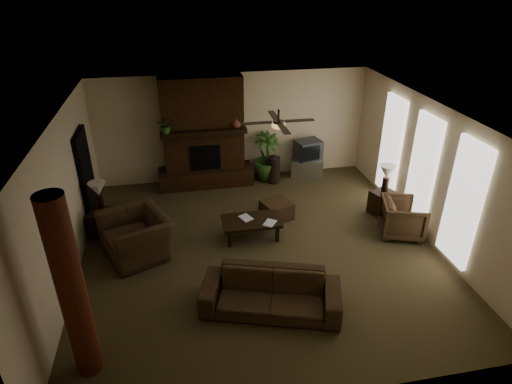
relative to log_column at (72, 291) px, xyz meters
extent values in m
plane|color=brown|center=(2.95, 2.40, -1.40)|extent=(7.00, 7.00, 0.00)
plane|color=silver|center=(2.95, 2.40, 1.40)|extent=(7.00, 7.00, 0.00)
plane|color=beige|center=(2.95, 5.90, 0.00)|extent=(7.00, 0.00, 7.00)
plane|color=beige|center=(2.95, -1.10, 0.00)|extent=(7.00, 0.00, 7.00)
plane|color=beige|center=(-0.55, 2.40, 0.00)|extent=(0.00, 7.00, 7.00)
plane|color=beige|center=(6.45, 2.40, 0.00)|extent=(0.00, 7.00, 7.00)
cube|color=#462712|center=(2.15, 5.65, 0.00)|extent=(2.00, 0.50, 2.80)
cube|color=#462712|center=(2.15, 5.55, -1.17)|extent=(2.40, 0.70, 0.45)
cube|color=black|center=(2.15, 5.39, -0.58)|extent=(0.75, 0.04, 0.65)
cube|color=black|center=(2.15, 5.37, 0.10)|extent=(2.10, 0.28, 0.12)
cube|color=white|center=(6.40, 4.00, -0.05)|extent=(0.08, 0.85, 2.35)
cube|color=white|center=(6.40, 2.60, -0.05)|extent=(0.08, 0.85, 2.35)
cube|color=white|center=(6.40, 1.20, -0.05)|extent=(0.08, 0.85, 2.35)
cylinder|color=#622A18|center=(0.00, 0.00, 0.00)|extent=(0.36, 0.36, 2.80)
cube|color=black|center=(-0.49, 4.20, -0.35)|extent=(0.10, 1.00, 2.10)
cylinder|color=black|center=(3.35, 2.70, 1.28)|extent=(0.04, 0.04, 0.24)
cylinder|color=black|center=(3.35, 2.70, 1.16)|extent=(0.20, 0.20, 0.06)
ellipsoid|color=#F2BF72|center=(3.35, 2.70, 1.10)|extent=(0.26, 0.26, 0.14)
cube|color=black|center=(3.75, 2.70, 1.17)|extent=(0.55, 0.12, 0.01)
cube|color=black|center=(2.95, 2.70, 1.17)|extent=(0.55, 0.12, 0.01)
cube|color=black|center=(3.35, 3.10, 1.17)|extent=(0.12, 0.55, 0.01)
cube|color=black|center=(3.35, 2.30, 1.17)|extent=(0.12, 0.55, 0.01)
imported|color=#43301C|center=(2.80, 0.69, -0.95)|extent=(2.37, 1.33, 0.89)
imported|color=#43301C|center=(0.54, 2.71, -0.83)|extent=(1.30, 1.54, 1.14)
imported|color=#43301C|center=(6.01, 2.37, -0.96)|extent=(1.02, 1.05, 0.88)
cube|color=black|center=(2.86, 2.85, -1.00)|extent=(1.20, 0.70, 0.06)
cube|color=black|center=(2.36, 2.60, -1.21)|extent=(0.07, 0.07, 0.37)
cube|color=black|center=(3.36, 2.60, -1.21)|extent=(0.07, 0.07, 0.37)
cube|color=black|center=(2.36, 3.10, -1.21)|extent=(0.07, 0.07, 0.37)
cube|color=black|center=(3.36, 3.10, -1.21)|extent=(0.07, 0.07, 0.37)
cube|color=#43301C|center=(3.57, 3.54, -1.20)|extent=(0.77, 0.77, 0.40)
cube|color=silver|center=(4.89, 5.55, -1.15)|extent=(0.96, 0.74, 0.50)
cube|color=#3A3A3D|center=(4.89, 5.55, -0.64)|extent=(0.75, 0.63, 0.52)
cube|color=black|center=(4.89, 5.29, -0.64)|extent=(0.51, 0.15, 0.40)
cylinder|color=black|center=(3.91, 5.35, -1.05)|extent=(0.34, 0.34, 0.70)
sphere|color=black|center=(3.91, 5.35, -0.80)|extent=(0.34, 0.34, 0.34)
imported|color=#355C24|center=(3.77, 5.55, -1.04)|extent=(1.11, 1.45, 0.72)
cube|color=black|center=(-0.20, 3.58, -1.12)|extent=(0.60, 0.60, 0.55)
cylinder|color=black|center=(-0.20, 3.63, -0.67)|extent=(0.18, 0.18, 0.35)
cone|color=white|center=(-0.20, 3.63, -0.35)|extent=(0.45, 0.45, 0.30)
cube|color=black|center=(6.01, 3.26, -1.12)|extent=(0.65, 0.65, 0.55)
cylinder|color=black|center=(6.02, 3.30, -0.67)|extent=(0.15, 0.15, 0.35)
cone|color=white|center=(6.02, 3.30, -0.35)|extent=(0.39, 0.39, 0.30)
imported|color=#355C24|center=(1.26, 5.32, 0.32)|extent=(0.40, 0.44, 0.33)
imported|color=brown|center=(2.96, 5.40, 0.27)|extent=(0.27, 0.28, 0.22)
imported|color=#999999|center=(2.66, 2.88, -0.83)|extent=(0.21, 0.12, 0.29)
imported|color=#999999|center=(3.12, 2.70, -0.82)|extent=(0.19, 0.14, 0.29)
camera|label=1|loc=(1.52, -4.69, 3.70)|focal=30.28mm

